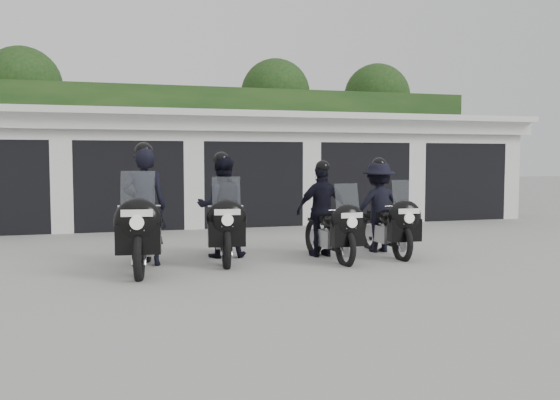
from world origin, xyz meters
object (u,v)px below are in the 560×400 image
object	(u,v)px
police_bike_b	(222,213)
police_bike_c	(326,215)
police_bike_d	(382,211)
police_bike_a	(143,217)

from	to	relation	value
police_bike_b	police_bike_c	xyz separation A→B (m)	(1.79, -0.41, -0.06)
police_bike_b	police_bike_d	size ratio (longest dim) A/B	1.05
police_bike_a	police_bike_b	distance (m)	1.53
police_bike_d	police_bike_c	bearing A→B (deg)	-168.29
police_bike_b	police_bike_c	world-z (taller)	police_bike_b
police_bike_a	police_bike_b	size ratio (longest dim) A/B	1.07
police_bike_a	police_bike_b	xyz separation A→B (m)	(1.40, 0.61, -0.01)
police_bike_c	police_bike_d	distance (m)	1.22
police_bike_a	police_bike_b	world-z (taller)	police_bike_a
police_bike_a	police_bike_d	bearing A→B (deg)	13.25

